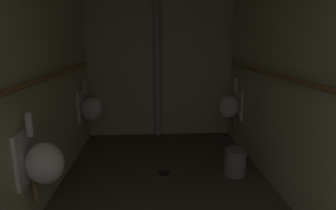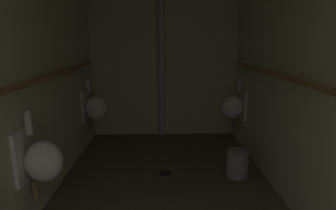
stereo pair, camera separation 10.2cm
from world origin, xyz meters
TOP-DOWN VIEW (x-y plane):
  - wall_left at (-1.19, 2.26)m, footprint 0.06×4.64m
  - wall_right at (1.19, 2.26)m, footprint 0.06×4.64m
  - wall_back at (0.00, 4.55)m, footprint 2.43×0.06m
  - urinal_left_mid at (-1.01, 2.22)m, footprint 0.32×0.30m
  - urinal_left_far at (-1.01, 4.01)m, footprint 0.32×0.30m
  - urinal_right_mid at (1.01, 4.00)m, footprint 0.32×0.30m
  - supply_pipe_left at (-1.10, 2.30)m, footprint 0.06×3.88m
  - supply_pipe_right at (1.10, 2.25)m, footprint 0.06×3.96m
  - standpipe_back_wall at (-0.04, 4.44)m, footprint 0.10×0.10m
  - floor_drain at (0.00, 3.13)m, footprint 0.14×0.14m
  - waste_bin at (0.83, 3.05)m, footprint 0.25×0.25m

SIDE VIEW (x-z plane):
  - floor_drain at x=0.00m, z-range 0.00..0.01m
  - waste_bin at x=0.83m, z-range 0.00..0.30m
  - urinal_left_mid at x=-1.01m, z-range 0.22..0.97m
  - urinal_left_far at x=-1.01m, z-range 0.22..0.97m
  - urinal_right_mid at x=1.01m, z-range 0.22..0.97m
  - wall_left at x=-1.19m, z-range 0.00..2.35m
  - wall_right at x=1.19m, z-range 0.00..2.35m
  - wall_back at x=0.00m, z-range 0.00..2.35m
  - standpipe_back_wall at x=-0.04m, z-range 0.02..2.33m
  - supply_pipe_left at x=-1.10m, z-range 1.17..1.23m
  - supply_pipe_right at x=1.10m, z-range 1.17..1.23m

